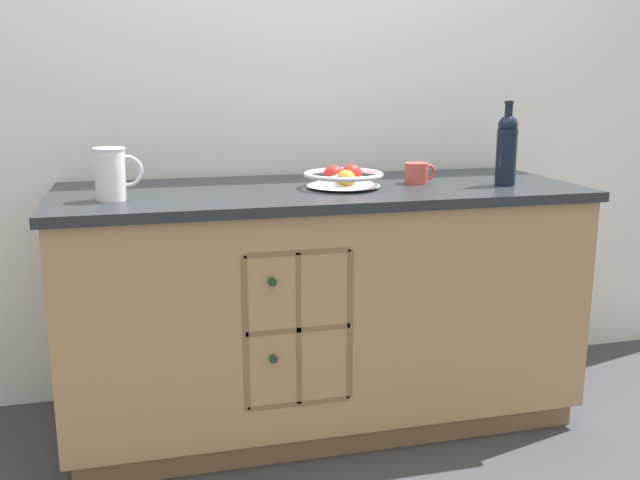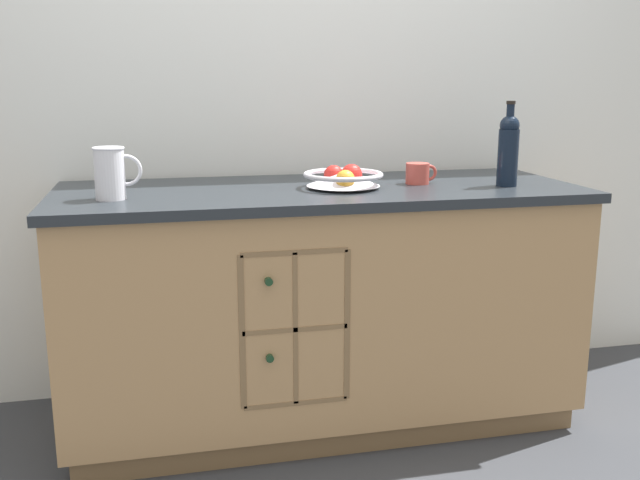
# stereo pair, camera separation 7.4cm
# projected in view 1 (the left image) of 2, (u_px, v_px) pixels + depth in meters

# --- Properties ---
(ground_plane) EXTENTS (14.00, 14.00, 0.00)m
(ground_plane) POSITION_uv_depth(u_px,v_px,m) (320.00, 414.00, 2.83)
(ground_plane) COLOR #383A3F
(back_wall) EXTENTS (4.40, 0.06, 2.55)m
(back_wall) POSITION_uv_depth(u_px,v_px,m) (294.00, 85.00, 2.94)
(back_wall) COLOR silver
(back_wall) RESTS_ON ground_plane
(kitchen_island) EXTENTS (1.92, 0.75, 0.91)m
(kitchen_island) POSITION_uv_depth(u_px,v_px,m) (320.00, 303.00, 2.72)
(kitchen_island) COLOR brown
(kitchen_island) RESTS_ON ground_plane
(fruit_bowl) EXTENTS (0.29, 0.29, 0.09)m
(fruit_bowl) POSITION_uv_depth(u_px,v_px,m) (344.00, 177.00, 2.59)
(fruit_bowl) COLOR silver
(fruit_bowl) RESTS_ON kitchen_island
(white_pitcher) EXTENTS (0.16, 0.10, 0.17)m
(white_pitcher) POSITION_uv_depth(u_px,v_px,m) (111.00, 173.00, 2.32)
(white_pitcher) COLOR white
(white_pitcher) RESTS_ON kitchen_island
(ceramic_mug) EXTENTS (0.12, 0.09, 0.08)m
(ceramic_mug) POSITION_uv_depth(u_px,v_px,m) (417.00, 173.00, 2.71)
(ceramic_mug) COLOR #B7473D
(ceramic_mug) RESTS_ON kitchen_island
(standing_wine_bottle) EXTENTS (0.08, 0.08, 0.31)m
(standing_wine_bottle) POSITION_uv_depth(u_px,v_px,m) (507.00, 148.00, 2.64)
(standing_wine_bottle) COLOR black
(standing_wine_bottle) RESTS_ON kitchen_island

